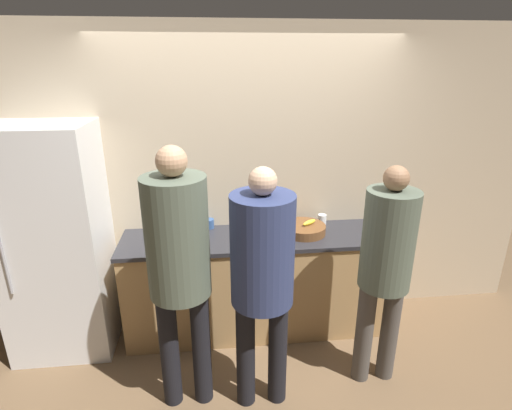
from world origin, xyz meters
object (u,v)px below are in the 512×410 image
person_center (262,269)px  utensil_crock (265,223)px  refrigerator (55,243)px  potted_plant (175,217)px  bottle_dark (256,228)px  person_right (386,260)px  fruit_bowl (304,229)px  cup_white (322,219)px  cup_blue (209,224)px  person_left (179,258)px

person_center → utensil_crock: bearing=81.5°
refrigerator → potted_plant: 0.96m
person_center → bottle_dark: bearing=86.3°
utensil_crock → person_right: bearing=-48.0°
person_center → fruit_bowl: 0.97m
person_center → cup_white: bearing=56.6°
potted_plant → person_center: bearing=-58.1°
bottle_dark → cup_blue: 0.48m
cup_blue → bottle_dark: bearing=-36.2°
person_center → cup_white: 1.23m
person_center → fruit_bowl: size_ratio=4.62×
refrigerator → fruit_bowl: 2.01m
person_left → person_right: person_left is taller
cup_blue → cup_white: bearing=-1.4°
bottle_dark → cup_white: bottle_dark is taller
person_right → bottle_dark: person_right is taller
fruit_bowl → bottle_dark: (-0.42, -0.08, 0.06)m
person_left → refrigerator: bearing=144.2°
fruit_bowl → cup_blue: size_ratio=4.48×
cup_white → potted_plant: 1.29m
fruit_bowl → potted_plant: potted_plant is taller
person_right → utensil_crock: 1.10m
utensil_crock → potted_plant: bearing=176.4°
person_left → bottle_dark: size_ratio=7.25×
person_left → person_right: bearing=2.8°
refrigerator → person_left: size_ratio=1.01×
fruit_bowl → bottle_dark: bearing=-169.1°
refrigerator → person_left: (1.03, -0.74, 0.20)m
fruit_bowl → cup_blue: (-0.80, 0.20, 0.00)m
fruit_bowl → potted_plant: size_ratio=1.53×
bottle_dark → person_center: bearing=-93.7°
cup_white → person_center: bearing=-123.4°
fruit_bowl → utensil_crock: utensil_crock is taller
person_right → cup_white: (-0.21, 0.89, -0.05)m
bottle_dark → cup_white: bearing=22.4°
bottle_dark → cup_blue: size_ratio=3.07×
cup_white → person_right: bearing=-77.1°
refrigerator → bottle_dark: bearing=-1.3°
refrigerator → person_center: (1.55, -0.80, 0.12)m
fruit_bowl → cup_white: (0.21, 0.18, 0.01)m
person_right → fruit_bowl: (-0.41, 0.72, -0.06)m
person_center → potted_plant: bearing=121.9°
person_right → fruit_bowl: person_right is taller
refrigerator → cup_blue: bearing=11.5°
refrigerator → person_left: refrigerator is taller
person_center → person_right: size_ratio=1.03×
cup_blue → person_left: bearing=-100.6°
utensil_crock → cup_white: (0.53, 0.08, -0.02)m
person_center → bottle_dark: 0.77m
person_center → fruit_bowl: (0.47, 0.85, -0.12)m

